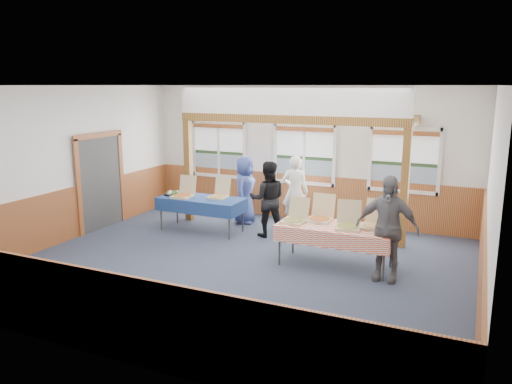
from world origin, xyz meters
TOP-DOWN VIEW (x-y plane):
  - floor at (0.00, 0.00)m, footprint 8.00×8.00m
  - ceiling at (0.00, 0.00)m, footprint 8.00×8.00m
  - wall_back at (0.00, 3.50)m, footprint 8.00×0.00m
  - wall_front at (0.00, -3.50)m, footprint 8.00×0.00m
  - wall_left at (-4.00, 0.00)m, footprint 0.00×8.00m
  - wall_right at (4.00, 0.00)m, footprint 0.00×8.00m
  - wainscot_back at (0.00, 3.48)m, footprint 7.98×0.05m
  - wainscot_front at (0.00, -3.48)m, footprint 7.98×0.05m
  - wainscot_left at (-3.98, 0.00)m, footprint 0.05×6.98m
  - wainscot_right at (3.98, 0.00)m, footprint 0.05×6.98m
  - cased_opening at (-3.96, 0.90)m, footprint 0.06×1.30m
  - window_left at (-2.30, 3.46)m, footprint 1.56×0.10m
  - window_mid at (0.00, 3.46)m, footprint 1.56×0.10m
  - window_right at (2.30, 3.46)m, footprint 1.56×0.10m
  - post_left at (-2.50, 2.30)m, footprint 0.15×0.15m
  - post_right at (2.50, 2.30)m, footprint 0.15×0.15m
  - cross_beam at (0.00, 2.30)m, footprint 5.15×0.18m
  - table_left at (-1.75, 1.61)m, footprint 2.06×1.36m
  - table_right at (1.57, 0.65)m, footprint 2.21×1.49m
  - pizza_box_a at (-2.15, 1.50)m, footprint 0.43×0.52m
  - pizza_box_b at (-1.40, 1.77)m, footprint 0.39×0.47m
  - pizza_box_c at (0.83, 0.56)m, footprint 0.44×0.52m
  - pizza_box_d at (1.22, 0.85)m, footprint 0.43×0.53m
  - pizza_box_e at (1.81, 0.58)m, footprint 0.51×0.58m
  - pizza_box_f at (2.22, 0.80)m, footprint 0.46×0.55m
  - veggie_tray at (-2.50, 1.61)m, footprint 0.39×0.39m
  - drink_glass at (2.42, 0.40)m, footprint 0.07×0.07m
  - woman_white at (0.03, 2.79)m, footprint 0.66×0.49m
  - woman_black at (-0.26, 1.87)m, footprint 0.98×0.90m
  - man_blue at (-1.18, 2.63)m, footprint 0.61×0.84m
  - person_grey at (2.51, 0.41)m, footprint 1.06×0.48m

SIDE VIEW (x-z plane):
  - floor at x=0.00m, z-range 0.00..0.00m
  - wainscot_back at x=0.00m, z-range 0.00..1.10m
  - wainscot_front at x=0.00m, z-range 0.00..1.10m
  - wainscot_left at x=-3.98m, z-range 0.00..1.10m
  - wainscot_right at x=3.98m, z-range 0.00..1.10m
  - table_left at x=-1.75m, z-range 0.32..1.08m
  - table_right at x=1.57m, z-range 0.33..1.08m
  - veggie_tray at x=-2.50m, z-range 0.74..0.83m
  - man_blue at x=-1.18m, z-range 0.00..1.59m
  - woman_black at x=-0.26m, z-range 0.00..1.63m
  - pizza_box_b at x=-1.40m, z-range 0.61..1.03m
  - pizza_box_c at x=0.83m, z-range 0.61..1.04m
  - pizza_box_a at x=-2.15m, z-range 0.60..1.05m
  - pizza_box_e at x=1.81m, z-range 0.60..1.06m
  - pizza_box_d at x=1.22m, z-range 0.59..1.06m
  - woman_white at x=0.03m, z-range 0.00..1.65m
  - pizza_box_f at x=2.22m, z-range 0.59..1.06m
  - drink_glass at x=2.42m, z-range 0.76..0.91m
  - person_grey at x=2.51m, z-range 0.00..1.78m
  - cased_opening at x=-3.96m, z-range 0.00..2.10m
  - post_left at x=-2.50m, z-range 0.00..2.40m
  - post_right at x=2.50m, z-range 0.00..2.40m
  - wall_back at x=0.00m, z-range -2.40..5.60m
  - wall_front at x=0.00m, z-range -2.40..5.60m
  - wall_left at x=-4.00m, z-range -2.40..5.60m
  - wall_right at x=4.00m, z-range -2.40..5.60m
  - window_left at x=-2.30m, z-range 0.95..2.41m
  - window_mid at x=0.00m, z-range 0.95..2.41m
  - window_right at x=2.30m, z-range 0.95..2.41m
  - cross_beam at x=0.00m, z-range 2.40..2.58m
  - ceiling at x=0.00m, z-range 3.20..3.20m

